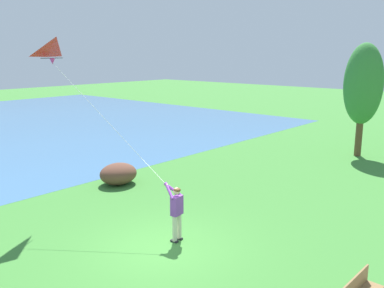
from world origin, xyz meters
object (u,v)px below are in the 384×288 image
(flying_kite, at_px, (57,51))
(lakeside_shrub, at_px, (118,174))
(person_kite_flyer, at_px, (176,209))
(tree_behind_path, at_px, (363,85))

(flying_kite, relative_size, lakeside_shrub, 3.13)
(person_kite_flyer, distance_m, lakeside_shrub, 6.44)
(tree_behind_path, bearing_deg, flying_kite, -108.60)
(flying_kite, relative_size, tree_behind_path, 0.85)
(person_kite_flyer, distance_m, flying_kite, 7.00)
(person_kite_flyer, distance_m, tree_behind_path, 15.15)
(tree_behind_path, distance_m, lakeside_shrub, 14.21)
(person_kite_flyer, height_order, tree_behind_path, tree_behind_path)
(flying_kite, bearing_deg, person_kite_flyer, 6.99)
(person_kite_flyer, height_order, lakeside_shrub, person_kite_flyer)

